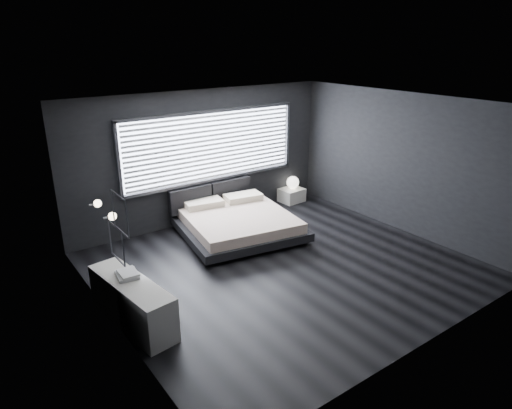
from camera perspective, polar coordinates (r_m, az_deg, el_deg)
room at (r=7.55m, az=3.78°, el=1.75°), size 6.04×6.00×2.80m
window at (r=9.73m, az=-5.46°, el=7.23°), size 4.14×0.09×1.52m
headboard at (r=9.92m, az=-5.67°, el=1.22°), size 1.96×0.16×0.52m
sconce_near at (r=6.20m, az=-17.54°, el=-1.43°), size 0.18×0.11×0.11m
sconce_far at (r=6.74m, az=-19.22°, el=0.12°), size 0.18×0.11×0.11m
wall_art_upper at (r=5.55m, az=-16.66°, el=-1.11°), size 0.01×0.48×0.48m
wall_art_lower at (r=5.95m, az=-17.04°, el=-4.61°), size 0.01×0.48×0.48m
bed at (r=9.19m, az=-2.24°, el=-2.28°), size 2.54×2.46×0.58m
nightstand at (r=11.13m, az=4.47°, el=1.19°), size 0.58×0.49×0.32m
orb_lamp at (r=11.09m, az=4.62°, el=2.78°), size 0.30×0.30×0.30m
dresser at (r=6.69m, az=-15.19°, el=-11.69°), size 0.68×1.69×0.66m
book_stack at (r=6.65m, az=-15.77°, el=-8.36°), size 0.33×0.40×0.08m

